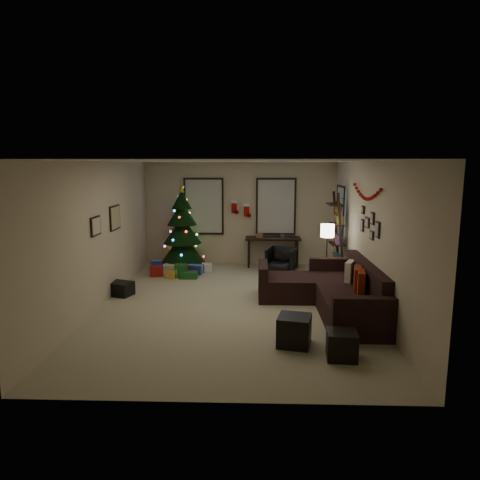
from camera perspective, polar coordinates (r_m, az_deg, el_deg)
name	(u,v)px	position (r m, az deg, el deg)	size (l,w,h in m)	color
floor	(234,304)	(8.47, -0.82, -8.39)	(7.00, 7.00, 0.00)	tan
ceiling	(233,161)	(8.04, -0.87, 10.21)	(7.00, 7.00, 0.00)	white
wall_back	(240,214)	(11.61, -0.03, 3.42)	(5.00, 5.00, 0.00)	beige
wall_front	(218,287)	(4.73, -2.85, -6.09)	(5.00, 5.00, 0.00)	beige
wall_left	(101,234)	(8.63, -17.65, 0.72)	(7.00, 7.00, 0.00)	beige
wall_right	(369,236)	(8.41, 16.43, 0.55)	(7.00, 7.00, 0.00)	beige
window_back_left	(204,206)	(11.63, -4.73, 4.39)	(1.05, 0.06, 1.50)	#728CB2
window_back_right	(276,207)	(11.57, 4.69, 4.36)	(1.05, 0.06, 1.50)	#728CB2
window_right_wall	(341,212)	(10.85, 12.98, 3.51)	(0.06, 0.90, 1.30)	#728CB2
christmas_tree	(182,233)	(11.29, -7.50, 0.87)	(1.17, 1.17, 2.18)	black
presents	(178,270)	(10.76, -8.01, -3.88)	(1.50, 1.01, 0.30)	navy
sofa	(331,293)	(8.35, 11.78, -6.73)	(2.03, 2.94, 0.90)	black
pillow_red_a	(361,283)	(7.80, 15.43, -5.45)	(0.12, 0.43, 0.43)	maroon
pillow_red_b	(358,280)	(8.02, 15.04, -5.01)	(0.12, 0.45, 0.45)	maroon
pillow_cream	(350,272)	(8.62, 14.09, -4.00)	(0.11, 0.40, 0.40)	beige
ottoman_near	(294,331)	(6.66, 7.06, -11.61)	(0.47, 0.47, 0.45)	black
ottoman_far	(342,345)	(6.36, 13.09, -13.17)	(0.41, 0.41, 0.38)	black
desk	(273,241)	(11.44, 4.29, -0.11)	(1.42, 0.51, 0.77)	black
desk_chair	(281,260)	(10.88, 5.42, -2.59)	(0.61, 0.58, 0.63)	black
bookshelf	(338,238)	(10.29, 12.59, 0.28)	(0.30, 0.59, 2.03)	black
potted_plant	(339,203)	(10.19, 12.75, 4.73)	(0.39, 0.34, 0.44)	#4C4C4C
floor_lamp	(327,235)	(9.56, 11.29, 0.66)	(0.29, 0.29, 1.38)	black
art_map	(115,218)	(9.37, -15.96, 2.81)	(0.04, 0.60, 0.50)	black
art_abstract	(96,226)	(8.32, -18.27, 1.73)	(0.04, 0.45, 0.35)	black
gallery	(370,224)	(8.30, 16.50, 1.98)	(0.03, 1.25, 0.54)	black
garland	(366,192)	(8.48, 16.07, 5.97)	(0.08, 1.90, 0.30)	#A5140C
stocking_left	(234,207)	(11.54, -0.74, 4.38)	(0.20, 0.05, 0.36)	#990F0C
stocking_right	(247,210)	(11.48, 0.90, 3.95)	(0.20, 0.05, 0.36)	#990F0C
storage_bin	(119,288)	(9.36, -15.51, -6.09)	(0.55, 0.37, 0.28)	black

